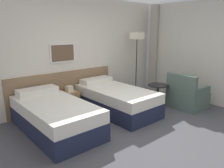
% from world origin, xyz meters
% --- Properties ---
extents(ground_plane, '(16.00, 16.00, 0.00)m').
position_xyz_m(ground_plane, '(0.00, 0.00, 0.00)').
color(ground_plane, '#47474C').
extents(wall_headboard, '(10.00, 0.10, 2.70)m').
position_xyz_m(wall_headboard, '(-0.03, 2.23, 1.30)').
color(wall_headboard, beige).
rests_on(wall_headboard, ground_plane).
extents(wall_window, '(0.21, 4.71, 2.70)m').
position_xyz_m(wall_window, '(2.59, -0.04, 1.34)').
color(wall_window, white).
rests_on(wall_window, ground_plane).
extents(bed_near_door, '(1.04, 2.01, 0.69)m').
position_xyz_m(bed_near_door, '(-1.25, 1.17, 0.29)').
color(bed_near_door, '#1E233D').
rests_on(bed_near_door, ground_plane).
extents(bed_near_window, '(1.04, 2.01, 0.69)m').
position_xyz_m(bed_near_window, '(0.31, 1.17, 0.29)').
color(bed_near_window, '#1E233D').
rests_on(bed_near_window, ground_plane).
extents(nightstand, '(0.38, 0.34, 0.61)m').
position_xyz_m(nightstand, '(-0.47, 1.95, 0.25)').
color(nightstand, '#9E7A51').
rests_on(nightstand, ground_plane).
extents(floor_lamp, '(0.30, 0.30, 1.83)m').
position_xyz_m(floor_lamp, '(1.64, 1.78, 1.60)').
color(floor_lamp, black).
rests_on(floor_lamp, ground_plane).
extents(side_table, '(0.52, 0.52, 0.57)m').
position_xyz_m(side_table, '(1.34, 0.74, 0.40)').
color(side_table, black).
rests_on(side_table, ground_plane).
extents(armchair, '(0.78, 0.84, 0.87)m').
position_xyz_m(armchair, '(1.84, 0.23, 0.27)').
color(armchair, '#4C6056').
rests_on(armchair, ground_plane).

